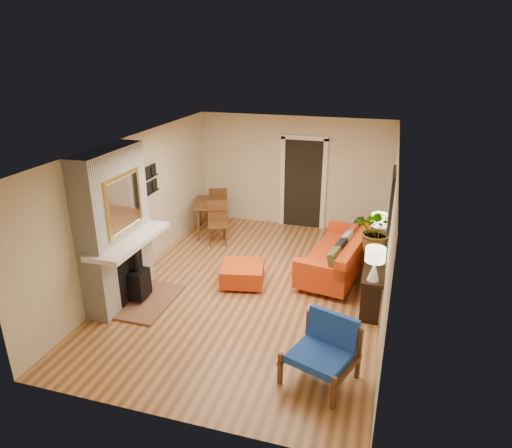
% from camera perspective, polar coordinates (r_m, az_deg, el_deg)
% --- Properties ---
extents(room_shell, '(6.50, 6.50, 6.50)m').
position_cam_1_polar(room_shell, '(10.07, 7.29, 4.99)').
color(room_shell, '#C4814B').
rests_on(room_shell, ground).
extents(fireplace, '(1.09, 1.68, 2.60)m').
position_cam_1_polar(fireplace, '(7.74, -16.98, -0.95)').
color(fireplace, white).
rests_on(fireplace, ground).
extents(sofa, '(1.29, 2.30, 0.86)m').
position_cam_1_polar(sofa, '(8.74, 10.56, -3.91)').
color(sofa, silver).
rests_on(sofa, ground).
extents(ottoman, '(0.88, 0.88, 0.38)m').
position_cam_1_polar(ottoman, '(8.31, -1.70, -6.15)').
color(ottoman, silver).
rests_on(ottoman, ground).
extents(blue_chair, '(1.02, 1.01, 0.85)m').
position_cam_1_polar(blue_chair, '(6.13, 8.58, -14.90)').
color(blue_chair, brown).
rests_on(blue_chair, ground).
extents(dining_table, '(1.14, 1.77, 0.93)m').
position_cam_1_polar(dining_table, '(10.43, -5.20, 2.02)').
color(dining_table, brown).
rests_on(dining_table, ground).
extents(console_table, '(0.34, 1.85, 0.72)m').
position_cam_1_polar(console_table, '(7.99, 14.59, -5.20)').
color(console_table, black).
rests_on(console_table, ground).
extents(lamp_near, '(0.30, 0.30, 0.54)m').
position_cam_1_polar(lamp_near, '(7.09, 14.64, -4.38)').
color(lamp_near, white).
rests_on(lamp_near, console_table).
extents(lamp_far, '(0.30, 0.30, 0.54)m').
position_cam_1_polar(lamp_far, '(8.49, 15.15, -0.05)').
color(lamp_far, white).
rests_on(lamp_far, console_table).
extents(houseplant, '(0.75, 0.65, 0.82)m').
position_cam_1_polar(houseplant, '(8.03, 14.99, -0.74)').
color(houseplant, '#1E5919').
rests_on(houseplant, console_table).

